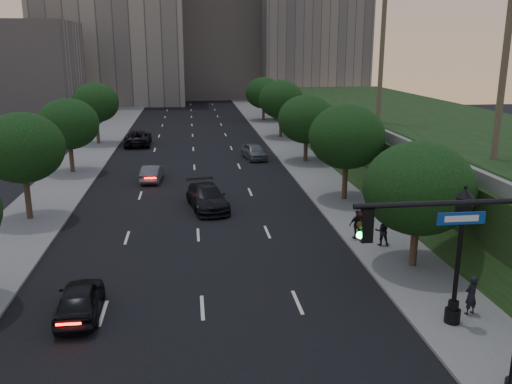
{
  "coord_description": "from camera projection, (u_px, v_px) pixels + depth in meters",
  "views": [
    {
      "loc": [
        -0.27,
        -15.45,
        10.47
      ],
      "look_at": [
        2.82,
        9.8,
        3.6
      ],
      "focal_mm": 38.0,
      "sensor_mm": 36.0,
      "label": 1
    }
  ],
  "objects": [
    {
      "name": "tree_right_b",
      "position": [
        347.0,
        137.0,
        36.77
      ],
      "size": [
        5.2,
        5.2,
        6.74
      ],
      "color": "#38281C",
      "rests_on": "ground"
    },
    {
      "name": "embankment",
      "position": [
        452.0,
        148.0,
        46.46
      ],
      "size": [
        18.0,
        90.0,
        4.0
      ],
      "primitive_type": "cube",
      "color": "black",
      "rests_on": "ground"
    },
    {
      "name": "office_block_mid",
      "position": [
        217.0,
        34.0,
        112.63
      ],
      "size": [
        22.0,
        18.0,
        26.0
      ],
      "primitive_type": "cube",
      "color": "#A59D97",
      "rests_on": "ground"
    },
    {
      "name": "road_surface",
      "position": [
        195.0,
        173.0,
        46.31
      ],
      "size": [
        16.0,
        140.0,
        0.02
      ],
      "primitive_type": "cube",
      "color": "black",
      "rests_on": "ground"
    },
    {
      "name": "pedestrian_a",
      "position": [
        471.0,
        295.0,
        21.37
      ],
      "size": [
        0.68,
        0.56,
        1.62
      ],
      "primitive_type": "imported",
      "rotation": [
        0.0,
        0.0,
        3.48
      ],
      "color": "black",
      "rests_on": "sidewalk_right"
    },
    {
      "name": "tree_left_b",
      "position": [
        22.0,
        148.0,
        32.42
      ],
      "size": [
        5.0,
        5.0,
        6.71
      ],
      "color": "#38281C",
      "rests_on": "ground"
    },
    {
      "name": "street_lamp",
      "position": [
        458.0,
        262.0,
        20.28
      ],
      "size": [
        0.64,
        0.64,
        5.62
      ],
      "color": "black",
      "rests_on": "ground"
    },
    {
      "name": "office_block_right",
      "position": [
        309.0,
        7.0,
        107.69
      ],
      "size": [
        20.0,
        22.0,
        36.0
      ],
      "primitive_type": "cube",
      "color": "slate",
      "rests_on": "ground"
    },
    {
      "name": "tree_left_d",
      "position": [
        96.0,
        103.0,
        58.29
      ],
      "size": [
        5.0,
        5.0,
        6.71
      ],
      "color": "#38281C",
      "rests_on": "ground"
    },
    {
      "name": "ground",
      "position": [
        206.0,
        380.0,
        17.57
      ],
      "size": [
        160.0,
        160.0,
        0.0
      ],
      "primitive_type": "plane",
      "color": "black",
      "rests_on": "ground"
    },
    {
      "name": "tree_right_c",
      "position": [
        306.0,
        119.0,
        49.35
      ],
      "size": [
        5.2,
        5.2,
        6.24
      ],
      "color": "#38281C",
      "rests_on": "ground"
    },
    {
      "name": "traffic_signal_mast",
      "position": [
        493.0,
        288.0,
        15.72
      ],
      "size": [
        5.68,
        0.56,
        7.0
      ],
      "color": "black",
      "rests_on": "ground"
    },
    {
      "name": "pedestrian_b",
      "position": [
        382.0,
        231.0,
        28.87
      ],
      "size": [
        0.84,
        0.7,
        1.58
      ],
      "primitive_type": "imported",
      "rotation": [
        0.0,
        0.0,
        3.01
      ],
      "color": "black",
      "rests_on": "sidewalk_right"
    },
    {
      "name": "parapet_wall",
      "position": [
        357.0,
        122.0,
        44.85
      ],
      "size": [
        0.35,
        90.0,
        0.7
      ],
      "primitive_type": "cube",
      "color": "slate",
      "rests_on": "embankment"
    },
    {
      "name": "sidewalk_right",
      "position": [
        312.0,
        169.0,
        47.5
      ],
      "size": [
        4.5,
        140.0,
        0.15
      ],
      "primitive_type": "cube",
      "color": "slate",
      "rests_on": "ground"
    },
    {
      "name": "tree_right_d",
      "position": [
        281.0,
        99.0,
        62.64
      ],
      "size": [
        5.2,
        5.2,
        6.74
      ],
      "color": "#38281C",
      "rests_on": "ground"
    },
    {
      "name": "sidewalk_left",
      "position": [
        71.0,
        175.0,
        45.09
      ],
      "size": [
        4.5,
        140.0,
        0.15
      ],
      "primitive_type": "cube",
      "color": "slate",
      "rests_on": "ground"
    },
    {
      "name": "office_block_left",
      "position": [
        112.0,
        15.0,
        99.92
      ],
      "size": [
        26.0,
        20.0,
        32.0
      ],
      "primitive_type": "cube",
      "color": "gray",
      "rests_on": "ground"
    },
    {
      "name": "sedan_far_right",
      "position": [
        254.0,
        151.0,
        51.75
      ],
      "size": [
        2.42,
        4.56,
        1.48
      ],
      "primitive_type": "imported",
      "rotation": [
        0.0,
        0.0,
        0.16
      ],
      "color": "slate",
      "rests_on": "ground"
    },
    {
      "name": "tree_left_c",
      "position": [
        68.0,
        124.0,
        44.97
      ],
      "size": [
        5.0,
        5.0,
        6.34
      ],
      "color": "#38281C",
      "rests_on": "ground"
    },
    {
      "name": "sedan_far_left",
      "position": [
        138.0,
        138.0,
        58.85
      ],
      "size": [
        2.77,
        5.85,
        1.62
      ],
      "primitive_type": "imported",
      "rotation": [
        0.0,
        0.0,
        3.16
      ],
      "color": "black",
      "rests_on": "ground"
    },
    {
      "name": "office_block_filler",
      "position": [
        13.0,
        70.0,
        79.77
      ],
      "size": [
        18.0,
        16.0,
        14.0
      ],
      "primitive_type": "cube",
      "color": "#A59D97",
      "rests_on": "ground"
    },
    {
      "name": "tree_right_a",
      "position": [
        419.0,
        188.0,
        25.4
      ],
      "size": [
        5.2,
        5.2,
        6.24
      ],
      "color": "#38281C",
      "rests_on": "ground"
    },
    {
      "name": "tree_right_e",
      "position": [
        264.0,
        93.0,
        77.14
      ],
      "size": [
        5.2,
        5.2,
        6.24
      ],
      "color": "#38281C",
      "rests_on": "ground"
    },
    {
      "name": "sedan_mid_left",
      "position": [
        152.0,
        173.0,
        43.25
      ],
      "size": [
        1.73,
        4.12,
        1.32
      ],
      "primitive_type": "imported",
      "rotation": [
        0.0,
        0.0,
        3.06
      ],
      "color": "#525559",
      "rests_on": "ground"
    },
    {
      "name": "pedestrian_c",
      "position": [
        357.0,
        225.0,
        29.79
      ],
      "size": [
        1.01,
        0.55,
        1.64
      ],
      "primitive_type": "imported",
      "rotation": [
        0.0,
        0.0,
        3.3
      ],
      "color": "black",
      "rests_on": "sidewalk_right"
    },
    {
      "name": "sedan_near_left",
      "position": [
        80.0,
        299.0,
        21.59
      ],
      "size": [
        1.87,
        4.23,
        1.42
      ],
      "primitive_type": "imported",
      "rotation": [
        0.0,
        0.0,
        3.19
      ],
      "color": "black",
      "rests_on": "ground"
    },
    {
      "name": "sedan_near_right",
      "position": [
        207.0,
        197.0,
        35.81
      ],
      "size": [
        3.07,
        5.7,
        1.57
      ],
      "primitive_type": "imported",
      "rotation": [
        0.0,
        0.0,
        0.17
      ],
      "color": "black",
      "rests_on": "ground"
    }
  ]
}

